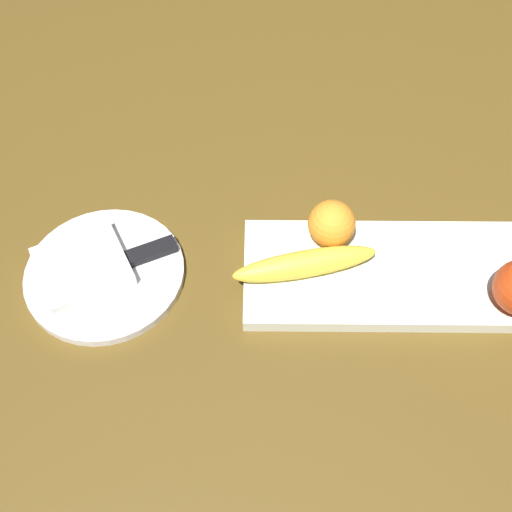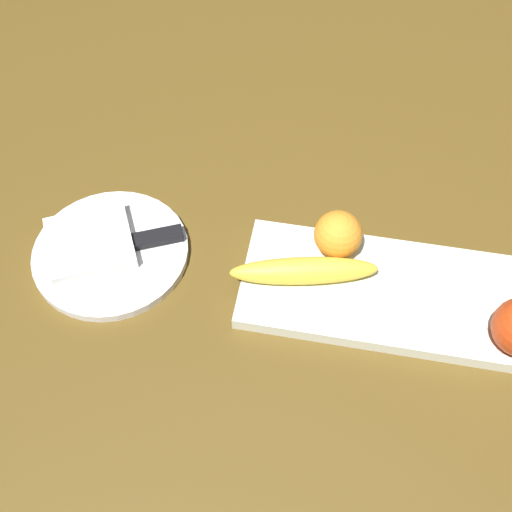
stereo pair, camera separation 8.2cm
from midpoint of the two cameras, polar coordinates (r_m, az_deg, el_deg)
The scene contains 7 objects.
ground_plane at distance 0.88m, azimuth 10.38°, elevation -1.16°, with size 2.40×2.40×0.00m, color brown.
fruit_tray at distance 0.86m, azimuth 11.17°, elevation -1.83°, with size 0.45×0.17×0.02m, color white.
banana at distance 0.82m, azimuth 1.70°, elevation -0.93°, with size 0.20×0.04×0.04m, color yellow.
orange_near_apple at distance 0.85m, azimuth 4.23°, elevation 2.79°, with size 0.07×0.07×0.07m, color orange.
dinner_plate at distance 0.89m, azimuth -16.27°, elevation -1.74°, with size 0.22×0.22×0.01m, color white.
folded_napkin at distance 0.88m, azimuth -18.21°, elevation -1.12°, with size 0.11×0.11×0.02m, color white.
knife at distance 0.88m, azimuth -13.76°, elevation -0.35°, with size 0.17×0.10×0.01m.
Camera 1 is at (0.20, 0.49, 0.72)m, focal length 43.58 mm.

